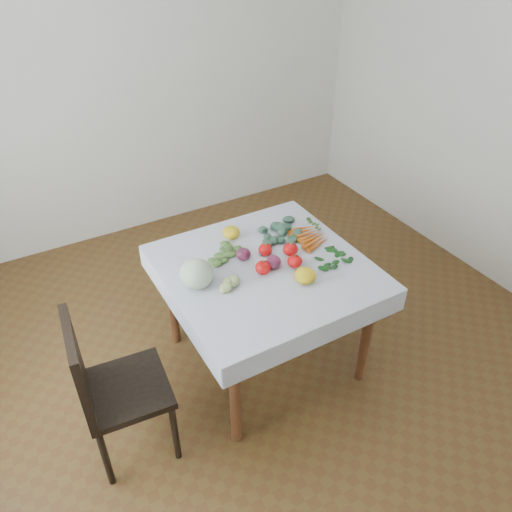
{
  "coord_description": "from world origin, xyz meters",
  "views": [
    {
      "loc": [
        -1.19,
        -1.96,
        2.47
      ],
      "look_at": [
        -0.04,
        0.04,
        0.82
      ],
      "focal_mm": 35.0,
      "sensor_mm": 36.0,
      "label": 1
    }
  ],
  "objects": [
    {
      "name": "onion_a",
      "position": [
        -0.08,
        0.12,
        0.79
      ],
      "size": [
        0.1,
        0.1,
        0.07
      ],
      "primitive_type": "ellipsoid",
      "rotation": [
        0.0,
        0.0,
        0.17
      ],
      "color": "#4F1634",
      "rests_on": "tablecloth"
    },
    {
      "name": "tomato_d",
      "position": [
        0.14,
        -0.08,
        0.79
      ],
      "size": [
        0.11,
        0.11,
        0.07
      ],
      "primitive_type": "ellipsoid",
      "rotation": [
        0.0,
        0.0,
        -0.39
      ],
      "color": "red",
      "rests_on": "tablecloth"
    },
    {
      "name": "tomato_c",
      "position": [
        -0.04,
        -0.05,
        0.79
      ],
      "size": [
        0.11,
        0.11,
        0.08
      ],
      "primitive_type": "ellipsoid",
      "rotation": [
        0.0,
        0.0,
        -0.27
      ],
      "color": "red",
      "rests_on": "tablecloth"
    },
    {
      "name": "tomato_b",
      "position": [
        0.19,
        0.03,
        0.79
      ],
      "size": [
        0.11,
        0.11,
        0.08
      ],
      "primitive_type": "ellipsoid",
      "rotation": [
        0.0,
        0.0,
        0.39
      ],
      "color": "red",
      "rests_on": "tablecloth"
    },
    {
      "name": "table",
      "position": [
        0.0,
        0.0,
        0.65
      ],
      "size": [
        1.0,
        1.0,
        0.75
      ],
      "color": "brown",
      "rests_on": "ground"
    },
    {
      "name": "ground",
      "position": [
        0.0,
        0.0,
        0.0
      ],
      "size": [
        4.0,
        4.0,
        0.0
      ],
      "primitive_type": "plane",
      "color": "brown"
    },
    {
      "name": "chair",
      "position": [
        -1.02,
        -0.18,
        0.53
      ],
      "size": [
        0.46,
        0.46,
        0.92
      ],
      "color": "black",
      "rests_on": "ground"
    },
    {
      "name": "basil_bunch",
      "position": [
        0.37,
        -0.13,
        0.76
      ],
      "size": [
        0.22,
        0.2,
        0.01
      ],
      "color": "#1B561B",
      "rests_on": "tablecloth"
    },
    {
      "name": "carrot_bunch",
      "position": [
        0.4,
        0.11,
        0.77
      ],
      "size": [
        0.21,
        0.28,
        0.03
      ],
      "color": "orange",
      "rests_on": "tablecloth"
    },
    {
      "name": "heirloom_back",
      "position": [
        -0.03,
        0.36,
        0.79
      ],
      "size": [
        0.14,
        0.14,
        0.08
      ],
      "primitive_type": "ellipsoid",
      "rotation": [
        0.0,
        0.0,
        -0.43
      ],
      "color": "yellow",
      "rests_on": "tablecloth"
    },
    {
      "name": "heirloom_front",
      "position": [
        0.12,
        -0.23,
        0.8
      ],
      "size": [
        0.14,
        0.14,
        0.08
      ],
      "primitive_type": "ellipsoid",
      "rotation": [
        0.0,
        0.0,
        0.17
      ],
      "color": "yellow",
      "rests_on": "tablecloth"
    },
    {
      "name": "dill_bunch",
      "position": [
        -0.14,
        0.23,
        0.77
      ],
      "size": [
        0.24,
        0.19,
        0.02
      ],
      "color": "#517536",
      "rests_on": "tablecloth"
    },
    {
      "name": "tomatillo_cluster",
      "position": [
        -0.3,
        -0.05,
        0.78
      ],
      "size": [
        0.14,
        0.12,
        0.05
      ],
      "color": "#BED47A",
      "rests_on": "tablecloth"
    },
    {
      "name": "onion_b",
      "position": [
        0.04,
        -0.03,
        0.79
      ],
      "size": [
        0.11,
        0.11,
        0.07
      ],
      "primitive_type": "ellipsoid",
      "rotation": [
        0.0,
        0.0,
        -0.43
      ],
      "color": "#4F1634",
      "rests_on": "tablecloth"
    },
    {
      "name": "cabbage",
      "position": [
        -0.41,
        0.03,
        0.84
      ],
      "size": [
        0.24,
        0.24,
        0.16
      ],
      "primitive_type": "ellipsoid",
      "rotation": [
        0.0,
        0.0,
        0.41
      ],
      "color": "beige",
      "rests_on": "tablecloth"
    },
    {
      "name": "back_wall",
      "position": [
        0.0,
        2.0,
        1.35
      ],
      "size": [
        4.0,
        0.04,
        2.7
      ],
      "primitive_type": "cube",
      "color": "silver",
      "rests_on": "ground"
    },
    {
      "name": "tomato_a",
      "position": [
        0.06,
        0.1,
        0.79
      ],
      "size": [
        0.1,
        0.1,
        0.07
      ],
      "primitive_type": "ellipsoid",
      "rotation": [
        0.0,
        0.0,
        -0.17
      ],
      "color": "red",
      "rests_on": "tablecloth"
    },
    {
      "name": "kale_bunch",
      "position": [
        0.24,
        0.25,
        0.78
      ],
      "size": [
        0.31,
        0.26,
        0.04
      ],
      "color": "#355746",
      "rests_on": "tablecloth"
    },
    {
      "name": "tablecloth",
      "position": [
        0.0,
        0.0,
        0.75
      ],
      "size": [
        1.12,
        1.12,
        0.01
      ],
      "primitive_type": "cube",
      "color": "silver",
      "rests_on": "table"
    }
  ]
}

